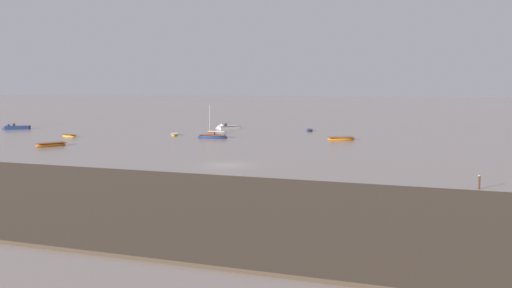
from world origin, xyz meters
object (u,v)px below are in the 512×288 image
(motorboat_moored_1, at_px, (225,128))
(motorboat_moored_2, at_px, (13,128))
(mooring_post_near, at_px, (479,182))
(sailboat_moored_0, at_px, (212,137))
(rowboat_moored_2, at_px, (310,130))
(rowboat_moored_6, at_px, (51,145))
(rowboat_moored_0, at_px, (341,139))
(rowboat_moored_3, at_px, (175,134))
(rowboat_moored_4, at_px, (69,136))

(motorboat_moored_1, relative_size, motorboat_moored_2, 0.95)
(motorboat_moored_1, distance_m, mooring_post_near, 67.92)
(sailboat_moored_0, distance_m, motorboat_moored_1, 18.96)
(rowboat_moored_2, height_order, rowboat_moored_6, rowboat_moored_6)
(mooring_post_near, bearing_deg, rowboat_moored_2, 117.54)
(rowboat_moored_0, xyz_separation_m, mooring_post_near, (18.37, -36.78, 0.39))
(rowboat_moored_3, height_order, rowboat_moored_6, rowboat_moored_6)
(rowboat_moored_0, relative_size, rowboat_moored_2, 1.43)
(motorboat_moored_2, bearing_deg, sailboat_moored_0, 142.65)
(rowboat_moored_0, height_order, mooring_post_near, mooring_post_near)
(sailboat_moored_0, relative_size, rowboat_moored_2, 1.76)
(rowboat_moored_2, height_order, rowboat_moored_4, rowboat_moored_4)
(rowboat_moored_4, distance_m, motorboat_moored_2, 23.22)
(rowboat_moored_3, bearing_deg, rowboat_moored_2, -75.71)
(rowboat_moored_4, bearing_deg, rowboat_moored_6, 136.88)
(sailboat_moored_0, height_order, rowboat_moored_2, sailboat_moored_0)
(rowboat_moored_4, xyz_separation_m, rowboat_moored_6, (6.91, -12.60, 0.04))
(motorboat_moored_1, bearing_deg, motorboat_moored_2, -30.23)
(rowboat_moored_6, height_order, mooring_post_near, mooring_post_near)
(rowboat_moored_0, bearing_deg, rowboat_moored_6, -178.84)
(rowboat_moored_3, relative_size, rowboat_moored_4, 0.93)
(sailboat_moored_0, distance_m, rowboat_moored_3, 8.71)
(mooring_post_near, bearing_deg, motorboat_moored_2, 156.27)
(rowboat_moored_4, bearing_deg, sailboat_moored_0, -147.16)
(rowboat_moored_4, bearing_deg, mooring_post_near, 174.77)
(rowboat_moored_0, bearing_deg, rowboat_moored_3, 152.28)
(sailboat_moored_0, xyz_separation_m, motorboat_moored_2, (-44.69, 3.54, 0.00))
(rowboat_moored_0, height_order, motorboat_moored_2, motorboat_moored_2)
(rowboat_moored_2, relative_size, rowboat_moored_3, 0.95)
(sailboat_moored_0, bearing_deg, rowboat_moored_6, 41.89)
(rowboat_moored_3, bearing_deg, motorboat_moored_2, 63.10)
(sailboat_moored_0, xyz_separation_m, motorboat_moored_1, (-5.40, 18.17, -0.00))
(rowboat_moored_3, xyz_separation_m, motorboat_moored_1, (2.94, 15.65, 0.11))
(rowboat_moored_4, height_order, motorboat_moored_1, motorboat_moored_1)
(mooring_post_near, bearing_deg, sailboat_moored_0, 139.55)
(rowboat_moored_4, bearing_deg, rowboat_moored_0, -149.44)
(rowboat_moored_2, bearing_deg, rowboat_moored_6, -46.99)
(rowboat_moored_6, bearing_deg, motorboat_moored_2, -104.35)
(rowboat_moored_0, relative_size, mooring_post_near, 3.46)
(rowboat_moored_0, relative_size, motorboat_moored_1, 0.90)
(motorboat_moored_2, bearing_deg, rowboat_moored_2, 162.59)
(rowboat_moored_3, height_order, motorboat_moored_2, motorboat_moored_2)
(motorboat_moored_1, height_order, rowboat_moored_6, motorboat_moored_1)
(sailboat_moored_0, relative_size, motorboat_moored_2, 1.05)
(sailboat_moored_0, height_order, rowboat_moored_4, sailboat_moored_0)
(rowboat_moored_4, relative_size, rowboat_moored_6, 0.79)
(rowboat_moored_0, distance_m, motorboat_moored_2, 65.30)
(rowboat_moored_4, distance_m, mooring_post_near, 68.18)
(rowboat_moored_6, bearing_deg, mooring_post_near, 99.70)
(rowboat_moored_0, bearing_deg, sailboat_moored_0, 160.01)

